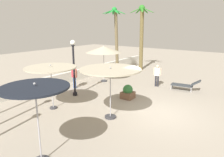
# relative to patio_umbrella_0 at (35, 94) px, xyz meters

# --- Properties ---
(ground_plane) EXTENTS (56.00, 56.00, 0.00)m
(ground_plane) POSITION_rel_patio_umbrella_0_xyz_m (5.81, -1.48, -2.33)
(ground_plane) COLOR #9E9384
(boundary_wall) EXTENTS (25.20, 0.30, 0.83)m
(boundary_wall) POSITION_rel_patio_umbrella_0_xyz_m (5.81, 6.58, -1.92)
(boundary_wall) COLOR silver
(boundary_wall) RESTS_ON ground_plane
(patio_umbrella_0) EXTENTS (2.07, 2.07, 2.68)m
(patio_umbrella_0) POSITION_rel_patio_umbrella_0_xyz_m (0.00, 0.00, 0.00)
(patio_umbrella_0) COLOR #333338
(patio_umbrella_0) RESTS_ON ground_plane
(patio_umbrella_1) EXTENTS (2.82, 2.82, 2.49)m
(patio_umbrella_1) POSITION_rel_patio_umbrella_0_xyz_m (4.04, 0.16, -0.08)
(patio_umbrella_1) COLOR #333338
(patio_umbrella_1) RESTS_ON ground_plane
(patio_umbrella_2) EXTENTS (2.73, 2.73, 2.81)m
(patio_umbrella_2) POSITION_rel_patio_umbrella_0_xyz_m (9.18, 4.55, 0.17)
(patio_umbrella_2) COLOR #333338
(patio_umbrella_2) RESTS_ON ground_plane
(patio_umbrella_3) EXTENTS (2.61, 2.61, 2.39)m
(patio_umbrella_3) POSITION_rel_patio_umbrella_0_xyz_m (3.20, 3.32, -0.19)
(patio_umbrella_3) COLOR #333338
(patio_umbrella_3) RESTS_ON ground_plane
(palm_tree_0) EXTENTS (2.26, 2.38, 6.11)m
(palm_tree_0) POSITION_rel_patio_umbrella_0_xyz_m (14.74, 4.31, 1.38)
(palm_tree_0) COLOR brown
(palm_tree_0) RESTS_ON ground_plane
(palm_tree_1) EXTENTS (2.09, 2.09, 5.78)m
(palm_tree_1) POSITION_rel_patio_umbrella_0_xyz_m (11.90, 5.30, 1.28)
(palm_tree_1) COLOR brown
(palm_tree_1) RESTS_ON ground_plane
(lamp_post_2) EXTENTS (0.31, 0.31, 3.46)m
(lamp_post_2) POSITION_rel_patio_umbrella_0_xyz_m (5.40, 3.92, -0.40)
(lamp_post_2) COLOR black
(lamp_post_2) RESTS_ON ground_plane
(lounge_chair_0) EXTENTS (0.77, 1.92, 0.83)m
(lounge_chair_0) POSITION_rel_patio_umbrella_0_xyz_m (10.48, -1.42, -1.93)
(lounge_chair_0) COLOR #B7B7BC
(lounge_chair_0) RESTS_ON ground_plane
(guest_0) EXTENTS (0.33, 0.54, 1.59)m
(guest_0) POSITION_rel_patio_umbrella_0_xyz_m (10.28, 0.58, -1.37)
(guest_0) COLOR #26262D
(guest_0) RESTS_ON ground_plane
(guest_1) EXTENTS (0.32, 0.54, 1.55)m
(guest_1) POSITION_rel_patio_umbrella_0_xyz_m (6.55, 5.11, -1.40)
(guest_1) COLOR #3359B2
(guest_1) RESTS_ON ground_plane
(planter) EXTENTS (0.70, 0.70, 0.85)m
(planter) POSITION_rel_patio_umbrella_0_xyz_m (6.88, 0.94, -1.95)
(planter) COLOR brown
(planter) RESTS_ON ground_plane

